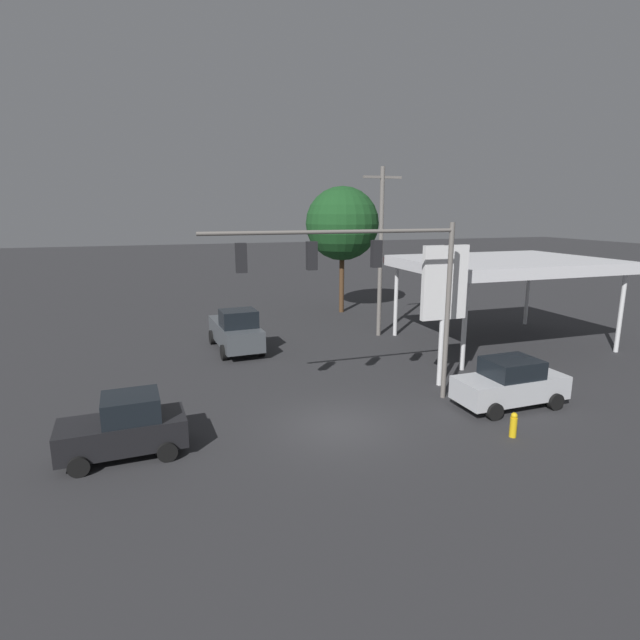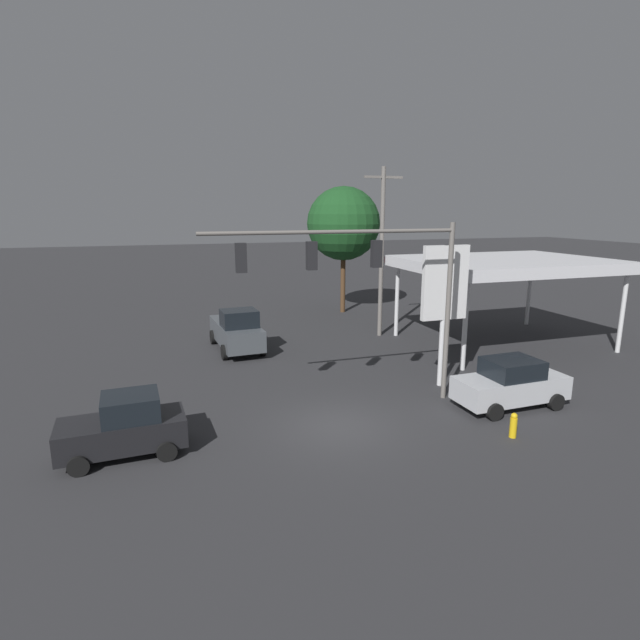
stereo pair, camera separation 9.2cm
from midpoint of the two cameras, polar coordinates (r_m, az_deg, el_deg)
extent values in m
plane|color=#2D2D30|center=(18.28, 2.15, -12.00)|extent=(200.00, 200.00, 0.00)
cylinder|color=slate|center=(20.47, 14.51, 0.76)|extent=(0.20, 0.20, 7.11)
cylinder|color=slate|center=(17.93, 1.85, 10.04)|extent=(9.59, 0.14, 0.14)
cube|color=black|center=(18.60, 6.60, 7.52)|extent=(0.36, 0.28, 1.00)
sphere|color=#360505|center=(18.75, 6.39, 8.48)|extent=(0.22, 0.22, 0.22)
sphere|color=yellow|center=(18.77, 6.37, 7.57)|extent=(0.22, 0.22, 0.22)
sphere|color=black|center=(18.80, 6.34, 6.66)|extent=(0.22, 0.22, 0.22)
cube|color=black|center=(17.71, -0.81, 7.35)|extent=(0.36, 0.28, 1.00)
sphere|color=#360505|center=(17.86, -1.00, 8.36)|extent=(0.22, 0.22, 0.22)
sphere|color=yellow|center=(17.88, -0.99, 7.40)|extent=(0.22, 0.22, 0.22)
sphere|color=black|center=(17.91, -0.99, 6.44)|extent=(0.22, 0.22, 0.22)
cube|color=black|center=(17.13, -8.86, 7.03)|extent=(0.36, 0.28, 1.00)
sphere|color=#360505|center=(17.29, -9.00, 8.07)|extent=(0.22, 0.22, 0.22)
sphere|color=yellow|center=(17.31, -8.96, 7.08)|extent=(0.22, 0.22, 0.22)
sphere|color=black|center=(17.34, -8.93, 6.10)|extent=(0.22, 0.22, 0.22)
cylinder|color=slate|center=(30.14, 7.13, 7.51)|extent=(0.26, 0.26, 10.00)
cube|color=slate|center=(30.09, 7.36, 15.89)|extent=(2.40, 0.14, 0.14)
cube|color=silver|center=(29.97, 20.56, 6.02)|extent=(10.97, 8.30, 0.60)
cube|color=red|center=(33.31, 16.09, 6.90)|extent=(10.97, 0.06, 0.36)
cylinder|color=silver|center=(36.09, 22.85, 2.88)|extent=(0.24, 0.24, 4.30)
cylinder|color=silver|center=(30.63, 8.87, 2.16)|extent=(0.24, 0.24, 4.30)
cylinder|color=silver|center=(31.18, 31.34, 0.64)|extent=(0.24, 0.24, 4.30)
cylinder|color=silver|center=(24.65, 16.34, -0.72)|extent=(0.24, 0.24, 4.30)
cylinder|color=silver|center=(22.02, 14.01, 0.31)|extent=(0.24, 0.24, 6.14)
cube|color=white|center=(21.76, 14.22, 4.14)|extent=(2.09, 0.24, 3.16)
cube|color=black|center=(21.87, 14.04, 4.19)|extent=(1.47, 0.04, 1.11)
cube|color=silver|center=(21.04, 21.05, -7.21)|extent=(4.44, 1.91, 0.90)
cube|color=black|center=(20.80, 21.22, -5.13)|extent=(2.04, 1.71, 0.70)
cylinder|color=black|center=(19.67, 19.47, -9.88)|extent=(0.67, 0.24, 0.66)
cylinder|color=black|center=(21.01, 16.31, -8.20)|extent=(0.67, 0.24, 0.66)
cylinder|color=black|center=(21.51, 25.48, -8.46)|extent=(0.67, 0.24, 0.66)
cylinder|color=black|center=(22.74, 22.22, -7.04)|extent=(0.67, 0.24, 0.66)
cube|color=#474C51|center=(27.81, -9.46, -1.45)|extent=(2.32, 5.31, 1.10)
cube|color=black|center=(26.72, -9.12, 0.19)|extent=(1.94, 1.71, 0.90)
cylinder|color=black|center=(26.59, -6.48, -3.24)|extent=(0.27, 0.81, 0.80)
cylinder|color=black|center=(26.15, -10.80, -3.65)|extent=(0.27, 0.81, 0.80)
cylinder|color=black|center=(29.76, -8.21, -1.58)|extent=(0.27, 0.81, 0.80)
cylinder|color=black|center=(29.37, -12.08, -1.92)|extent=(0.27, 0.81, 0.80)
cube|color=black|center=(17.12, -21.49, -11.89)|extent=(3.89, 1.90, 0.90)
cube|color=black|center=(16.80, -20.68, -9.23)|extent=(1.78, 1.65, 0.76)
cylinder|color=black|center=(16.60, -25.75, -14.80)|extent=(0.63, 0.25, 0.62)
cylinder|color=black|center=(18.17, -25.36, -12.35)|extent=(0.63, 0.25, 0.62)
cylinder|color=black|center=(16.53, -16.94, -14.17)|extent=(0.63, 0.25, 0.62)
cylinder|color=black|center=(18.11, -17.40, -11.77)|extent=(0.63, 0.25, 0.62)
cylinder|color=#4C331E|center=(37.41, 2.71, 4.47)|extent=(0.36, 0.36, 4.71)
sphere|color=#19471E|center=(37.06, 2.78, 10.95)|extent=(5.34, 5.34, 5.34)
cylinder|color=gold|center=(18.52, 21.34, -11.38)|extent=(0.24, 0.24, 0.70)
sphere|color=gold|center=(18.36, 21.45, -10.18)|extent=(0.22, 0.22, 0.22)
camera|label=1|loc=(0.05, -89.86, 0.03)|focal=28.00mm
camera|label=2|loc=(0.05, 90.14, -0.03)|focal=28.00mm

